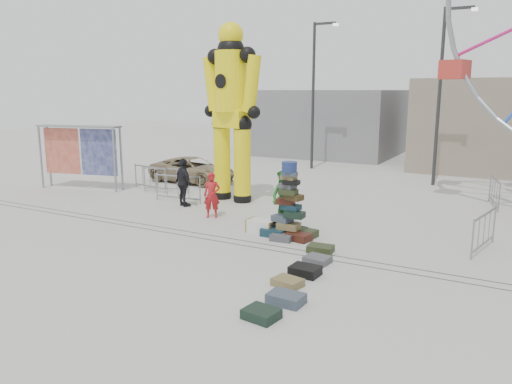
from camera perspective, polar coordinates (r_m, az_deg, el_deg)
The scene contains 25 objects.
ground at distance 13.88m, azimuth -2.15°, elevation -6.89°, with size 90.00×90.00×0.00m, color #9E9E99.
track_line_near at distance 14.37m, azimuth -0.92°, elevation -6.21°, with size 40.00×0.04×0.01m, color #47443F.
track_line_far at distance 14.71m, azimuth -0.14°, elevation -5.80°, with size 40.00×0.04×0.01m, color #47443F.
building_left at distance 35.73m, azimuth 7.77°, elevation 7.94°, with size 10.00×8.00×4.40m, color gray.
lamp_post_right at distance 24.57m, azimuth 20.49°, elevation 11.06°, with size 1.41×0.25×8.00m.
lamp_post_left at distance 28.38m, azimuth 6.74°, elevation 11.67°, with size 1.41×0.25×8.00m.
suitcase_tower at distance 15.16m, azimuth 3.80°, elevation -2.77°, with size 1.62×1.45×2.32m.
crash_test_dummy at distance 19.87m, azimuth -2.83°, elevation 9.77°, with size 2.86×1.25×7.16m.
banner_scaffold at distance 23.70m, azimuth -19.53°, elevation 5.47°, with size 4.00×1.54×2.86m.
steamer_trunk at distance 15.64m, azimuth 0.63°, elevation -3.96°, with size 0.88×0.51×0.41m, color silver.
row_case_0 at distance 13.96m, azimuth 7.38°, elevation -6.45°, with size 0.69×0.50×0.20m, color #2C361B.
row_case_1 at distance 13.11m, azimuth 7.02°, elevation -7.69°, with size 0.63×0.55×0.18m, color #4F5056.
row_case_2 at distance 12.25m, azimuth 5.62°, elevation -8.94°, with size 0.70×0.55×0.23m, color black.
row_case_3 at distance 11.60m, azimuth 3.63°, elevation -10.25°, with size 0.65×0.49×0.18m, color olive.
row_case_4 at distance 10.70m, azimuth 3.45°, elevation -12.05°, with size 0.75×0.52×0.22m, color #3F4B5A.
row_case_5 at distance 10.04m, azimuth 0.60°, elevation -13.75°, with size 0.66×0.54×0.20m, color black.
barricade_dummy_a at distance 22.73m, azimuth -12.02°, elevation 1.57°, with size 2.00×0.10×1.10m, color gray, non-canonical shape.
barricade_dummy_b at distance 22.10m, azimuth -10.28°, elevation 1.36°, with size 2.00×0.10×1.10m, color gray, non-canonical shape.
barricade_dummy_c at distance 20.12m, azimuth -8.92°, elevation 0.41°, with size 2.00×0.10×1.10m, color gray, non-canonical shape.
barricade_wheel_front at distance 15.22m, azimuth 24.61°, elevation -4.14°, with size 2.00×0.10×1.10m, color gray, non-canonical shape.
barricade_wheel_back at distance 21.19m, azimuth 25.58°, elevation -0.03°, with size 2.00×0.10×1.10m, color gray, non-canonical shape.
pedestrian_red at distance 17.46m, azimuth -5.06°, elevation -0.37°, with size 0.58×0.38×1.59m, color #AE181C.
pedestrian_green at distance 16.10m, azimuth 3.19°, elevation -0.86°, with size 0.91×0.71×1.87m, color #175F1E.
pedestrian_black at distance 19.25m, azimuth -8.28°, elevation 1.07°, with size 1.09×0.45×1.86m, color black.
parked_suv at distance 24.38m, azimuth -7.23°, elevation 2.53°, with size 2.00×4.34×1.21m, color #8E7C5B.
Camera 1 is at (6.77, -11.30, 4.39)m, focal length 35.00 mm.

